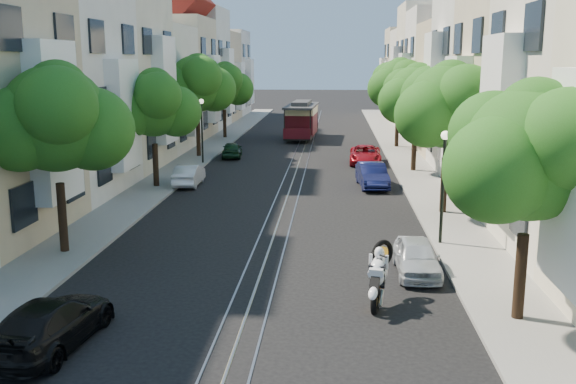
% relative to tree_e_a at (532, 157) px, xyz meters
% --- Properties ---
extents(ground, '(200.00, 200.00, 0.00)m').
position_rel_tree_e_a_xyz_m(ground, '(-7.26, 31.02, -4.40)').
color(ground, black).
rests_on(ground, ground).
extents(sidewalk_east, '(2.50, 80.00, 0.12)m').
position_rel_tree_e_a_xyz_m(sidewalk_east, '(-0.01, 31.02, -4.34)').
color(sidewalk_east, gray).
rests_on(sidewalk_east, ground).
extents(sidewalk_west, '(2.50, 80.00, 0.12)m').
position_rel_tree_e_a_xyz_m(sidewalk_west, '(-14.51, 31.02, -4.34)').
color(sidewalk_west, gray).
rests_on(sidewalk_west, ground).
extents(rail_left, '(0.06, 80.00, 0.02)m').
position_rel_tree_e_a_xyz_m(rail_left, '(-7.81, 31.02, -4.39)').
color(rail_left, gray).
rests_on(rail_left, ground).
extents(rail_slot, '(0.06, 80.00, 0.02)m').
position_rel_tree_e_a_xyz_m(rail_slot, '(-7.26, 31.02, -4.39)').
color(rail_slot, gray).
rests_on(rail_slot, ground).
extents(rail_right, '(0.06, 80.00, 0.02)m').
position_rel_tree_e_a_xyz_m(rail_right, '(-6.71, 31.02, -4.39)').
color(rail_right, gray).
rests_on(rail_right, ground).
extents(lane_line, '(0.08, 80.00, 0.01)m').
position_rel_tree_e_a_xyz_m(lane_line, '(-7.26, 31.02, -4.40)').
color(lane_line, tan).
rests_on(lane_line, ground).
extents(townhouses_east, '(7.75, 72.00, 12.00)m').
position_rel_tree_e_a_xyz_m(townhouses_east, '(4.61, 30.94, 0.79)').
color(townhouses_east, beige).
rests_on(townhouses_east, ground).
extents(townhouses_west, '(7.75, 72.00, 11.76)m').
position_rel_tree_e_a_xyz_m(townhouses_west, '(-19.13, 30.94, 0.68)').
color(townhouses_west, silver).
rests_on(townhouses_west, ground).
extents(tree_e_a, '(4.72, 3.87, 6.27)m').
position_rel_tree_e_a_xyz_m(tree_e_a, '(0.00, 0.00, 0.00)').
color(tree_e_a, black).
rests_on(tree_e_a, ground).
extents(tree_e_b, '(4.93, 4.08, 6.68)m').
position_rel_tree_e_a_xyz_m(tree_e_b, '(0.00, 12.00, 0.34)').
color(tree_e_b, black).
rests_on(tree_e_b, ground).
extents(tree_e_c, '(4.84, 3.99, 6.52)m').
position_rel_tree_e_a_xyz_m(tree_e_c, '(0.00, 23.00, 0.20)').
color(tree_e_c, black).
rests_on(tree_e_c, ground).
extents(tree_e_d, '(5.01, 4.16, 6.85)m').
position_rel_tree_e_a_xyz_m(tree_e_d, '(0.00, 34.00, 0.47)').
color(tree_e_d, black).
rests_on(tree_e_d, ground).
extents(tree_w_a, '(4.93, 4.08, 6.68)m').
position_rel_tree_e_a_xyz_m(tree_w_a, '(-14.40, 5.00, 0.34)').
color(tree_w_a, black).
rests_on(tree_w_a, ground).
extents(tree_w_b, '(4.72, 3.87, 6.27)m').
position_rel_tree_e_a_xyz_m(tree_w_b, '(-14.40, 17.00, 0.00)').
color(tree_w_b, black).
rests_on(tree_w_b, ground).
extents(tree_w_c, '(5.13, 4.28, 7.09)m').
position_rel_tree_e_a_xyz_m(tree_w_c, '(-14.40, 28.00, 0.67)').
color(tree_w_c, black).
rests_on(tree_w_c, ground).
extents(tree_w_d, '(4.84, 3.99, 6.52)m').
position_rel_tree_e_a_xyz_m(tree_w_d, '(-14.40, 39.00, 0.20)').
color(tree_w_d, black).
rests_on(tree_w_d, ground).
extents(lamp_east, '(0.32, 0.32, 4.16)m').
position_rel_tree_e_a_xyz_m(lamp_east, '(-0.96, 7.02, -1.55)').
color(lamp_east, black).
rests_on(lamp_east, ground).
extents(lamp_west, '(0.32, 0.32, 4.16)m').
position_rel_tree_e_a_xyz_m(lamp_west, '(-13.56, 25.02, -1.55)').
color(lamp_west, black).
rests_on(lamp_west, ground).
extents(sportbike_rider, '(0.86, 2.08, 1.78)m').
position_rel_tree_e_a_xyz_m(sportbike_rider, '(-3.67, 0.90, -3.44)').
color(sportbike_rider, black).
rests_on(sportbike_rider, ground).
extents(cable_car, '(2.83, 7.86, 2.98)m').
position_rel_tree_e_a_xyz_m(cable_car, '(-7.76, 39.39, -2.64)').
color(cable_car, black).
rests_on(cable_car, ground).
extents(parked_car_e_near, '(1.36, 3.35, 1.14)m').
position_rel_tree_e_a_xyz_m(parked_car_e_near, '(-2.24, 3.73, -3.83)').
color(parked_car_e_near, silver).
rests_on(parked_car_e_near, ground).
extents(parked_car_e_mid, '(1.74, 4.08, 1.31)m').
position_rel_tree_e_a_xyz_m(parked_car_e_mid, '(-2.86, 18.03, -3.74)').
color(parked_car_e_mid, '#0B0F38').
rests_on(parked_car_e_mid, ground).
extents(parked_car_e_far, '(2.18, 4.46, 1.22)m').
position_rel_tree_e_a_xyz_m(parked_car_e_far, '(-2.86, 25.93, -3.79)').
color(parked_car_e_far, maroon).
rests_on(parked_car_e_far, ground).
extents(parked_car_w_near, '(2.09, 4.33, 1.22)m').
position_rel_tree_e_a_xyz_m(parked_car_w_near, '(-11.66, -2.32, -3.79)').
color(parked_car_w_near, black).
rests_on(parked_car_w_near, ground).
extents(parked_car_w_mid, '(1.32, 3.56, 1.16)m').
position_rel_tree_e_a_xyz_m(parked_car_w_mid, '(-12.86, 17.83, -3.82)').
color(parked_car_w_mid, silver).
rests_on(parked_car_w_mid, ground).
extents(parked_car_w_far, '(1.62, 3.39, 1.12)m').
position_rel_tree_e_a_xyz_m(parked_car_w_far, '(-12.09, 28.05, -3.84)').
color(parked_car_w_far, '#15351E').
rests_on(parked_car_w_far, ground).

